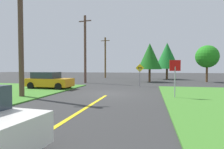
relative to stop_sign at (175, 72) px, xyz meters
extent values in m
plane|color=#333333|center=(-4.78, 1.32, -1.78)|extent=(120.00, 120.00, 0.00)
cube|color=yellow|center=(-4.78, -6.68, -1.78)|extent=(0.20, 14.00, 0.01)
cylinder|color=#9EA0A8|center=(0.00, 0.00, -0.72)|extent=(0.07, 0.07, 2.12)
cube|color=red|center=(0.00, 0.00, 0.41)|extent=(0.71, 0.15, 0.72)
cylinder|color=black|center=(-4.52, -8.83, -1.44)|extent=(0.70, 0.28, 0.68)
cube|color=orange|center=(-11.02, 3.33, -1.14)|extent=(4.41, 2.09, 0.76)
cube|color=#2D3842|center=(-11.44, 3.36, -0.46)|extent=(2.46, 1.75, 0.60)
cylinder|color=black|center=(-9.51, 4.11, -1.44)|extent=(0.69, 0.27, 0.68)
cylinder|color=black|center=(-9.63, 2.35, -1.44)|extent=(0.69, 0.27, 0.68)
cylinder|color=black|center=(-12.42, 4.31, -1.44)|extent=(0.69, 0.27, 0.68)
cylinder|color=black|center=(-12.54, 2.54, -1.44)|extent=(0.69, 0.27, 0.68)
cylinder|color=brown|center=(-10.29, -1.63, 2.59)|extent=(0.34, 0.34, 8.75)
cylinder|color=brown|center=(-10.12, 10.67, 2.65)|extent=(0.32, 0.32, 8.87)
cube|color=brown|center=(-10.12, 10.67, 6.37)|extent=(1.79, 0.44, 0.12)
cylinder|color=brown|center=(-10.41, 22.96, 2.18)|extent=(0.32, 0.32, 7.94)
cube|color=brown|center=(-10.41, 22.96, 5.52)|extent=(1.80, 0.36, 0.12)
cylinder|color=slate|center=(-2.75, 7.48, -0.78)|extent=(0.08, 0.08, 2.00)
cube|color=yellow|center=(-2.75, 7.48, 0.22)|extent=(0.89, 0.20, 0.91)
cube|color=black|center=(-2.75, 7.48, 0.22)|extent=(0.45, 0.13, 0.10)
cylinder|color=brown|center=(6.12, 15.56, -0.61)|extent=(0.29, 0.29, 2.34)
sphere|color=#24871C|center=(6.12, 15.56, 1.81)|extent=(3.13, 3.13, 3.13)
cylinder|color=brown|center=(-1.76, 14.14, -0.88)|extent=(0.30, 0.30, 1.81)
cone|color=#1A651A|center=(-1.76, 14.14, 1.87)|extent=(3.34, 3.34, 3.67)
cylinder|color=brown|center=(1.13, 20.85, -0.86)|extent=(0.36, 0.36, 1.85)
cone|color=#197227|center=(1.13, 20.85, 2.31)|extent=(4.09, 4.09, 4.50)
camera|label=1|loc=(-1.54, -13.00, 0.28)|focal=30.15mm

